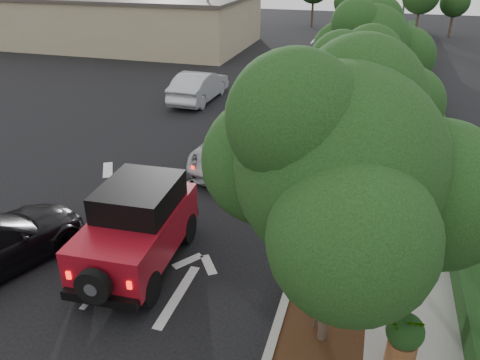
% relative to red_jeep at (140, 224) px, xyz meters
% --- Properties ---
extents(ground, '(120.00, 120.00, 0.00)m').
position_rel_red_jeep_xyz_m(ground, '(-0.52, -1.12, -1.16)').
color(ground, black).
rests_on(ground, ground).
extents(curb, '(0.20, 70.00, 0.15)m').
position_rel_red_jeep_xyz_m(curb, '(4.08, 10.88, -1.09)').
color(curb, '#9E9B93').
rests_on(curb, ground).
extents(planting_strip, '(1.80, 70.00, 0.12)m').
position_rel_red_jeep_xyz_m(planting_strip, '(5.08, 10.88, -1.10)').
color(planting_strip, black).
rests_on(planting_strip, ground).
extents(sidewalk, '(2.00, 70.00, 0.12)m').
position_rel_red_jeep_xyz_m(sidewalk, '(6.98, 10.88, -1.10)').
color(sidewalk, gray).
rests_on(sidewalk, ground).
extents(hedge, '(0.80, 70.00, 0.80)m').
position_rel_red_jeep_xyz_m(hedge, '(8.38, 10.88, -0.76)').
color(hedge, black).
rests_on(hedge, ground).
extents(commercial_building, '(22.00, 12.00, 4.00)m').
position_rel_red_jeep_xyz_m(commercial_building, '(-16.52, 28.88, 0.84)').
color(commercial_building, tan).
rests_on(commercial_building, ground).
extents(transmission_tower, '(7.00, 4.00, 28.00)m').
position_rel_red_jeep_xyz_m(transmission_tower, '(5.48, 46.88, -1.16)').
color(transmission_tower, slate).
rests_on(transmission_tower, ground).
extents(street_tree_near, '(3.80, 3.80, 5.92)m').
position_rel_red_jeep_xyz_m(street_tree_near, '(5.08, -1.62, -1.16)').
color(street_tree_near, black).
rests_on(street_tree_near, ground).
extents(street_tree_mid, '(3.20, 3.20, 5.32)m').
position_rel_red_jeep_xyz_m(street_tree_mid, '(5.08, 5.38, -1.16)').
color(street_tree_mid, black).
rests_on(street_tree_mid, ground).
extents(street_tree_far, '(3.40, 3.40, 5.62)m').
position_rel_red_jeep_xyz_m(street_tree_far, '(5.08, 11.88, -1.16)').
color(street_tree_far, black).
rests_on(street_tree_far, ground).
extents(light_pole_a, '(2.00, 0.22, 9.00)m').
position_rel_red_jeep_xyz_m(light_pole_a, '(-7.02, 24.88, -1.16)').
color(light_pole_a, slate).
rests_on(light_pole_a, ground).
extents(light_pole_b, '(2.00, 0.22, 9.00)m').
position_rel_red_jeep_xyz_m(light_pole_b, '(-8.02, 36.88, -1.16)').
color(light_pole_b, slate).
rests_on(light_pole_b, ground).
extents(red_jeep, '(2.19, 4.55, 2.28)m').
position_rel_red_jeep_xyz_m(red_jeep, '(0.00, 0.00, 0.00)').
color(red_jeep, black).
rests_on(red_jeep, ground).
extents(silver_suv_ahead, '(2.63, 5.54, 1.53)m').
position_rel_red_jeep_xyz_m(silver_suv_ahead, '(0.57, 6.91, -0.40)').
color(silver_suv_ahead, '#A7A8AE').
rests_on(silver_suv_ahead, ground).
extents(silver_sedan_oncoming, '(1.89, 5.03, 1.64)m').
position_rel_red_jeep_xyz_m(silver_sedan_oncoming, '(-3.90, 14.52, -0.34)').
color(silver_sedan_oncoming, '#B5B8BE').
rests_on(silver_sedan_oncoming, ground).
extents(parked_suv, '(4.94, 3.44, 1.56)m').
position_rel_red_jeep_xyz_m(parked_suv, '(-9.23, 25.41, -0.38)').
color(parked_suv, '#93969A').
rests_on(parked_suv, ground).
extents(speed_hump_sign, '(0.95, 0.11, 2.03)m').
position_rel_red_jeep_xyz_m(speed_hump_sign, '(4.88, -1.36, 0.25)').
color(speed_hump_sign, slate).
rests_on(speed_hump_sign, ground).
extents(terracotta_planter, '(0.75, 0.75, 1.30)m').
position_rel_red_jeep_xyz_m(terracotta_planter, '(6.67, -1.88, -0.28)').
color(terracotta_planter, brown).
rests_on(terracotta_planter, ground).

